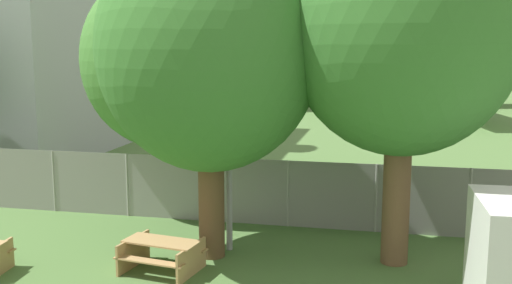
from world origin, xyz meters
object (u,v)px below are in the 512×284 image
picnic_bench_open_grass (162,252)px  tree_far_right (163,61)px  tree_left_of_cabin (403,28)px  airplane (403,65)px  tree_behind_benches (210,50)px

picnic_bench_open_grass → tree_far_right: bearing=109.9°
tree_left_of_cabin → airplane: bearing=88.7°
airplane → tree_far_right: bearing=55.8°
airplane → picnic_bench_open_grass: (-6.29, -39.77, -3.16)m
tree_behind_benches → tree_far_right: tree_behind_benches is taller
picnic_bench_open_grass → tree_left_of_cabin: bearing=18.5°
airplane → tree_far_right: airplane is taller
airplane → tree_behind_benches: size_ratio=4.50×
picnic_bench_open_grass → tree_behind_benches: (0.86, 1.28, 4.74)m
tree_left_of_cabin → tree_behind_benches: (-4.54, -0.53, -0.49)m
tree_left_of_cabin → tree_far_right: bearing=153.5°
airplane → tree_behind_benches: bearing=61.3°
picnic_bench_open_grass → tree_behind_benches: 4.99m
tree_far_right → tree_behind_benches: bearing=-56.0°
airplane → picnic_bench_open_grass: bearing=60.4°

